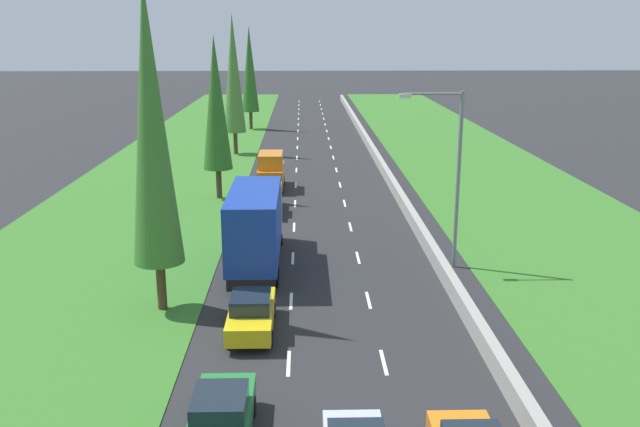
{
  "coord_description": "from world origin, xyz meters",
  "views": [
    {
      "loc": [
        -1.18,
        -1.85,
        11.81
      ],
      "look_at": [
        -0.07,
        41.71,
        0.15
      ],
      "focal_mm": 38.47,
      "sensor_mm": 36.0,
      "label": 1
    }
  ],
  "objects_px": {
    "yellow_sedan_left_lane": "(251,313)",
    "poplar_tree_fourth": "(233,74)",
    "poplar_tree_fifth": "(250,70)",
    "poplar_tree_second": "(151,126)",
    "green_sedan_left_lane_fifth": "(266,201)",
    "orange_van_left_lane": "(271,171)",
    "poplar_tree_third": "(216,104)",
    "street_light_mast": "(452,167)",
    "blue_box_truck_left_lane": "(256,225)",
    "green_sedan_left_lane": "(221,418)"
  },
  "relations": [
    {
      "from": "yellow_sedan_left_lane",
      "to": "poplar_tree_fourth",
      "type": "distance_m",
      "value": 42.23
    },
    {
      "from": "poplar_tree_fifth",
      "to": "poplar_tree_second",
      "type": "bearing_deg",
      "value": -89.81
    },
    {
      "from": "green_sedan_left_lane_fifth",
      "to": "poplar_tree_second",
      "type": "xyz_separation_m",
      "value": [
        -3.72,
        -16.27,
        7.24
      ]
    },
    {
      "from": "yellow_sedan_left_lane",
      "to": "poplar_tree_fourth",
      "type": "relative_size",
      "value": 0.33
    },
    {
      "from": "green_sedan_left_lane_fifth",
      "to": "poplar_tree_second",
      "type": "distance_m",
      "value": 18.19
    },
    {
      "from": "green_sedan_left_lane_fifth",
      "to": "poplar_tree_fifth",
      "type": "distance_m",
      "value": 41.03
    },
    {
      "from": "orange_van_left_lane",
      "to": "poplar_tree_third",
      "type": "xyz_separation_m",
      "value": [
        -3.63,
        -3.07,
        5.43
      ]
    },
    {
      "from": "yellow_sedan_left_lane",
      "to": "poplar_tree_fifth",
      "type": "distance_m",
      "value": 59.52
    },
    {
      "from": "orange_van_left_lane",
      "to": "street_light_mast",
      "type": "bearing_deg",
      "value": -61.76
    },
    {
      "from": "yellow_sedan_left_lane",
      "to": "poplar_tree_fifth",
      "type": "height_order",
      "value": "poplar_tree_fifth"
    },
    {
      "from": "green_sedan_left_lane_fifth",
      "to": "street_light_mast",
      "type": "height_order",
      "value": "street_light_mast"
    },
    {
      "from": "orange_van_left_lane",
      "to": "poplar_tree_third",
      "type": "distance_m",
      "value": 7.22
    },
    {
      "from": "poplar_tree_third",
      "to": "poplar_tree_fifth",
      "type": "height_order",
      "value": "poplar_tree_fifth"
    },
    {
      "from": "poplar_tree_fourth",
      "to": "blue_box_truck_left_lane",
      "type": "bearing_deg",
      "value": -82.83
    },
    {
      "from": "green_sedan_left_lane_fifth",
      "to": "poplar_tree_second",
      "type": "relative_size",
      "value": 0.32
    },
    {
      "from": "blue_box_truck_left_lane",
      "to": "poplar_tree_fifth",
      "type": "height_order",
      "value": "poplar_tree_fifth"
    },
    {
      "from": "green_sedan_left_lane_fifth",
      "to": "poplar_tree_fourth",
      "type": "bearing_deg",
      "value": 100.34
    },
    {
      "from": "green_sedan_left_lane",
      "to": "poplar_tree_fifth",
      "type": "xyz_separation_m",
      "value": [
        -3.91,
        66.72,
        6.43
      ]
    },
    {
      "from": "blue_box_truck_left_lane",
      "to": "poplar_tree_fifth",
      "type": "relative_size",
      "value": 0.76
    },
    {
      "from": "poplar_tree_fourth",
      "to": "green_sedan_left_lane",
      "type": "bearing_deg",
      "value": -85.17
    },
    {
      "from": "yellow_sedan_left_lane",
      "to": "blue_box_truck_left_lane",
      "type": "distance_m",
      "value": 8.2
    },
    {
      "from": "orange_van_left_lane",
      "to": "poplar_tree_fifth",
      "type": "height_order",
      "value": "poplar_tree_fifth"
    },
    {
      "from": "blue_box_truck_left_lane",
      "to": "street_light_mast",
      "type": "bearing_deg",
      "value": -2.56
    },
    {
      "from": "poplar_tree_third",
      "to": "poplar_tree_fourth",
      "type": "bearing_deg",
      "value": 91.63
    },
    {
      "from": "green_sedan_left_lane_fifth",
      "to": "street_light_mast",
      "type": "xyz_separation_m",
      "value": [
        9.87,
        -11.04,
        4.42
      ]
    },
    {
      "from": "green_sedan_left_lane_fifth",
      "to": "orange_van_left_lane",
      "type": "bearing_deg",
      "value": 89.9
    },
    {
      "from": "poplar_tree_third",
      "to": "blue_box_truck_left_lane",
      "type": "bearing_deg",
      "value": -76.14
    },
    {
      "from": "green_sedan_left_lane",
      "to": "poplar_tree_second",
      "type": "height_order",
      "value": "poplar_tree_second"
    },
    {
      "from": "orange_van_left_lane",
      "to": "green_sedan_left_lane",
      "type": "bearing_deg",
      "value": -90.01
    },
    {
      "from": "green_sedan_left_lane",
      "to": "poplar_tree_fourth",
      "type": "xyz_separation_m",
      "value": [
        -4.15,
        49.12,
        6.96
      ]
    },
    {
      "from": "green_sedan_left_lane",
      "to": "poplar_tree_third",
      "type": "bearing_deg",
      "value": 96.75
    },
    {
      "from": "poplar_tree_fifth",
      "to": "green_sedan_left_lane_fifth",
      "type": "bearing_deg",
      "value": -84.47
    },
    {
      "from": "green_sedan_left_lane",
      "to": "street_light_mast",
      "type": "relative_size",
      "value": 0.5
    },
    {
      "from": "poplar_tree_third",
      "to": "yellow_sedan_left_lane",
      "type": "bearing_deg",
      "value": -80.18
    },
    {
      "from": "orange_van_left_lane",
      "to": "poplar_tree_third",
      "type": "height_order",
      "value": "poplar_tree_third"
    },
    {
      "from": "poplar_tree_fourth",
      "to": "poplar_tree_fifth",
      "type": "height_order",
      "value": "poplar_tree_fourth"
    },
    {
      "from": "blue_box_truck_left_lane",
      "to": "green_sedan_left_lane_fifth",
      "type": "xyz_separation_m",
      "value": [
        -0.04,
        10.6,
        -1.37
      ]
    },
    {
      "from": "yellow_sedan_left_lane",
      "to": "poplar_tree_fifth",
      "type": "bearing_deg",
      "value": 94.12
    },
    {
      "from": "green_sedan_left_lane",
      "to": "poplar_tree_second",
      "type": "bearing_deg",
      "value": 110.19
    },
    {
      "from": "blue_box_truck_left_lane",
      "to": "green_sedan_left_lane_fifth",
      "type": "bearing_deg",
      "value": 90.22
    },
    {
      "from": "orange_van_left_lane",
      "to": "poplar_tree_fifth",
      "type": "xyz_separation_m",
      "value": [
        -3.92,
        33.02,
        5.84
      ]
    },
    {
      "from": "green_sedan_left_lane",
      "to": "blue_box_truck_left_lane",
      "type": "distance_m",
      "value": 15.85
    },
    {
      "from": "green_sedan_left_lane",
      "to": "yellow_sedan_left_lane",
      "type": "height_order",
      "value": "same"
    },
    {
      "from": "yellow_sedan_left_lane",
      "to": "street_light_mast",
      "type": "distance_m",
      "value": 12.99
    },
    {
      "from": "green_sedan_left_lane_fifth",
      "to": "poplar_tree_third",
      "type": "bearing_deg",
      "value": 130.44
    },
    {
      "from": "poplar_tree_fifth",
      "to": "green_sedan_left_lane",
      "type": "bearing_deg",
      "value": -86.65
    },
    {
      "from": "yellow_sedan_left_lane",
      "to": "poplar_tree_fourth",
      "type": "bearing_deg",
      "value": 96.2
    },
    {
      "from": "blue_box_truck_left_lane",
      "to": "poplar_tree_fourth",
      "type": "bearing_deg",
      "value": 97.17
    },
    {
      "from": "green_sedan_left_lane",
      "to": "poplar_tree_fourth",
      "type": "relative_size",
      "value": 0.33
    },
    {
      "from": "poplar_tree_third",
      "to": "street_light_mast",
      "type": "relative_size",
      "value": 1.28
    }
  ]
}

